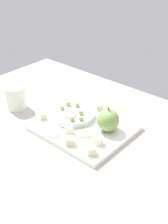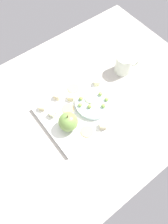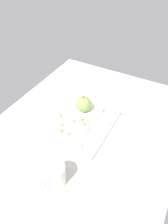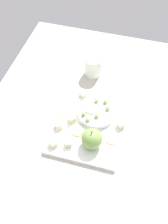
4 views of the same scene
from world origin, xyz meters
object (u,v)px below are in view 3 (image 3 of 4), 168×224
at_px(grape_4, 73,121).
at_px(cheese_cube_1, 112,112).
at_px(grape_1, 60,131).
at_px(apple_slice_0, 75,128).
at_px(serving_dish, 72,128).
at_px(cheese_cube_2, 57,115).
at_px(cracker_1, 68,111).
at_px(cheese_cube_4, 106,123).
at_px(cracker_0, 98,136).
at_px(cheese_cube_5, 94,126).
at_px(grape_0, 83,123).
at_px(cheese_cube_3, 78,147).
at_px(cracker_2, 91,120).
at_px(grape_5, 61,125).
at_px(platter, 81,124).
at_px(grape_2, 82,119).
at_px(apple_whole, 83,104).
at_px(cheese_cube_0, 100,111).
at_px(cup, 55,174).
at_px(grape_3, 68,133).

bearing_deg(grape_4, cheese_cube_1, 140.81).
height_order(grape_1, apple_slice_0, grape_1).
xyz_separation_m(serving_dish, grape_1, (0.05, -0.03, 0.02)).
bearing_deg(cheese_cube_1, grape_1, -31.43).
distance_m(cheese_cube_2, cracker_1, 0.07).
bearing_deg(cheese_cube_4, grape_1, -44.65).
bearing_deg(cheese_cube_1, cracker_0, 1.33).
xyz_separation_m(cheese_cube_5, grape_0, (0.02, -0.05, 0.02)).
xyz_separation_m(cheese_cube_3, cheese_cube_5, (-0.14, 0.01, 0.00)).
relative_size(cracker_1, cracker_2, 1.00).
bearing_deg(cheese_cube_1, cracker_1, -67.21).
height_order(cracker_0, grape_5, grape_5).
bearing_deg(platter, serving_dish, -12.01).
height_order(grape_0, grape_5, same).
relative_size(cheese_cube_5, grape_2, 1.32).
distance_m(apple_whole, grape_5, 0.17).
distance_m(cheese_cube_5, cracker_0, 0.06).
xyz_separation_m(grape_0, grape_2, (-0.02, -0.02, -0.00)).
bearing_deg(cheese_cube_3, apple_slice_0, -144.48).
bearing_deg(grape_2, grape_0, 40.34).
bearing_deg(cheese_cube_0, platter, -25.71).
distance_m(grape_2, grape_5, 0.10).
height_order(cheese_cube_1, apple_slice_0, apple_slice_0).
xyz_separation_m(cheese_cube_1, cracker_2, (0.09, -0.07, -0.01)).
bearing_deg(grape_5, cheese_cube_0, 150.23).
bearing_deg(grape_4, cheese_cube_5, 107.48).
bearing_deg(cheese_cube_0, cheese_cube_4, 42.79).
xyz_separation_m(cheese_cube_4, apple_slice_0, (0.11, -0.11, 0.01)).
distance_m(cheese_cube_4, cup, 0.35).
relative_size(grape_1, apple_slice_0, 0.39).
bearing_deg(cup, grape_1, -152.10).
bearing_deg(apple_slice_0, cheese_cube_2, -106.64).
bearing_deg(cheese_cube_4, apple_whole, -106.07).
relative_size(cheese_cube_0, cheese_cube_4, 1.00).
xyz_separation_m(platter, cheese_cube_3, (0.14, 0.07, 0.02)).
xyz_separation_m(cheese_cube_5, cup, (0.30, -0.01, 0.02)).
height_order(cracker_2, grape_2, grape_2).
bearing_deg(platter, cheese_cube_3, 24.69).
bearing_deg(grape_2, cheese_cube_4, 114.11).
bearing_deg(cracker_2, cheese_cube_5, 40.02).
relative_size(grape_1, grape_2, 1.00).
xyz_separation_m(platter, cheese_cube_4, (-0.04, 0.11, 0.02)).
distance_m(apple_whole, cracker_1, 0.09).
xyz_separation_m(cheese_cube_4, grape_0, (0.07, -0.09, 0.02)).
xyz_separation_m(cracker_1, grape_2, (0.04, 0.11, 0.03)).
distance_m(grape_3, grape_5, 0.06).
xyz_separation_m(grape_2, cup, (0.30, 0.05, -0.00)).
relative_size(cheese_cube_0, grape_1, 1.32).
height_order(grape_3, grape_4, same).
bearing_deg(apple_whole, grape_4, 4.59).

